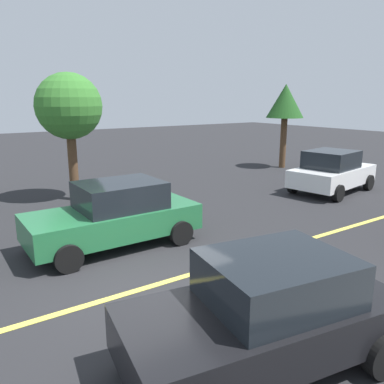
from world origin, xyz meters
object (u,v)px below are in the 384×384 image
(tree_left_verge, at_px, (285,103))
(car_black_behind_van, at_px, (266,312))
(car_green_near_curb, at_px, (115,214))
(tree_centre_verge, at_px, (69,107))
(car_white_crossing, at_px, (332,171))

(tree_left_verge, bearing_deg, car_black_behind_van, -137.63)
(car_green_near_curb, height_order, tree_centre_verge, tree_centre_verge)
(car_black_behind_van, xyz_separation_m, tree_centre_verge, (0.73, 10.77, 2.58))
(car_black_behind_van, distance_m, tree_left_verge, 16.97)
(car_black_behind_van, distance_m, tree_centre_verge, 11.10)
(car_green_near_curb, bearing_deg, car_white_crossing, 3.83)
(tree_left_verge, bearing_deg, tree_centre_verge, -177.42)
(tree_left_verge, bearing_deg, car_white_crossing, -117.25)
(car_white_crossing, relative_size, tree_left_verge, 0.95)
(car_black_behind_van, height_order, tree_centre_verge, tree_centre_verge)
(car_green_near_curb, relative_size, tree_centre_verge, 0.93)
(car_green_near_curb, distance_m, tree_left_verge, 13.82)
(car_black_behind_van, xyz_separation_m, car_white_crossing, (9.74, 6.16, 0.03))
(car_black_behind_van, relative_size, car_white_crossing, 1.00)
(car_black_behind_van, relative_size, tree_centre_verge, 0.91)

